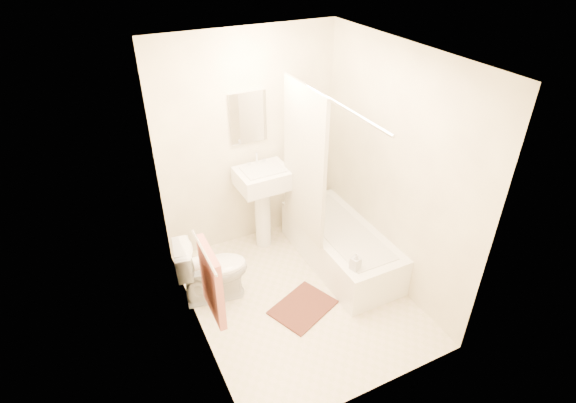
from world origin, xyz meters
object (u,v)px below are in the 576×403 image
bathtub (340,245)px  bath_mat (303,307)px  sink (263,205)px  soap_bottle (356,261)px  toilet (213,270)px

bathtub → bath_mat: (-0.70, -0.45, -0.21)m
sink → bathtub: 0.96m
bathtub → soap_bottle: soap_bottle is taller
bath_mat → soap_bottle: soap_bottle is taller
bathtub → soap_bottle: (-0.23, -0.60, 0.31)m
sink → bath_mat: 1.23m
toilet → sink: 0.99m
sink → bathtub: (0.62, -0.65, -0.33)m
toilet → soap_bottle: toilet is taller
toilet → soap_bottle: bearing=-110.6°
toilet → bathtub: 1.42m
sink → bath_mat: sink is taller
bathtub → toilet: bearing=176.2°
toilet → sink: bearing=-45.3°
bathtub → sink: bearing=133.8°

